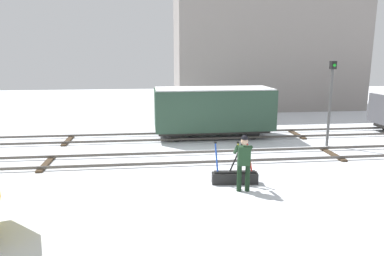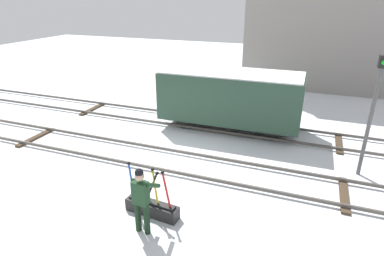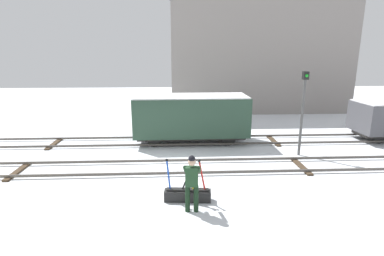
{
  "view_description": "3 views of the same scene",
  "coord_description": "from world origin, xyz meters",
  "px_view_note": "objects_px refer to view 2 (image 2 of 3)",
  "views": [
    {
      "loc": [
        -1.77,
        -13.8,
        4.25
      ],
      "look_at": [
        -0.11,
        0.44,
        1.24
      ],
      "focal_mm": 33.37,
      "sensor_mm": 36.0,
      "label": 1
    },
    {
      "loc": [
        4.5,
        -9.13,
        5.54
      ],
      "look_at": [
        0.47,
        1.52,
        0.79
      ],
      "focal_mm": 30.19,
      "sensor_mm": 36.0,
      "label": 2
    },
    {
      "loc": [
        0.64,
        -11.95,
        4.78
      ],
      "look_at": [
        1.32,
        1.84,
        1.3
      ],
      "focal_mm": 28.61,
      "sensor_mm": 36.0,
      "label": 3
    }
  ],
  "objects_px": {
    "signal_post": "(373,106)",
    "freight_car_mid_siding": "(230,97)",
    "switch_lever_frame": "(152,206)",
    "rail_worker": "(141,196)"
  },
  "relations": [
    {
      "from": "signal_post",
      "to": "freight_car_mid_siding",
      "type": "relative_size",
      "value": 0.66
    },
    {
      "from": "signal_post",
      "to": "freight_car_mid_siding",
      "type": "distance_m",
      "value": 5.57
    },
    {
      "from": "switch_lever_frame",
      "to": "freight_car_mid_siding",
      "type": "height_order",
      "value": "freight_car_mid_siding"
    },
    {
      "from": "switch_lever_frame",
      "to": "rail_worker",
      "type": "xyz_separation_m",
      "value": [
        0.11,
        -0.68,
        0.78
      ]
    },
    {
      "from": "switch_lever_frame",
      "to": "freight_car_mid_siding",
      "type": "xyz_separation_m",
      "value": [
        0.42,
        6.58,
        1.21
      ]
    },
    {
      "from": "rail_worker",
      "to": "signal_post",
      "type": "height_order",
      "value": "signal_post"
    },
    {
      "from": "signal_post",
      "to": "switch_lever_frame",
      "type": "bearing_deg",
      "value": -141.6
    },
    {
      "from": "switch_lever_frame",
      "to": "signal_post",
      "type": "height_order",
      "value": "signal_post"
    },
    {
      "from": "switch_lever_frame",
      "to": "signal_post",
      "type": "bearing_deg",
      "value": 43.55
    },
    {
      "from": "signal_post",
      "to": "freight_car_mid_siding",
      "type": "height_order",
      "value": "signal_post"
    }
  ]
}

